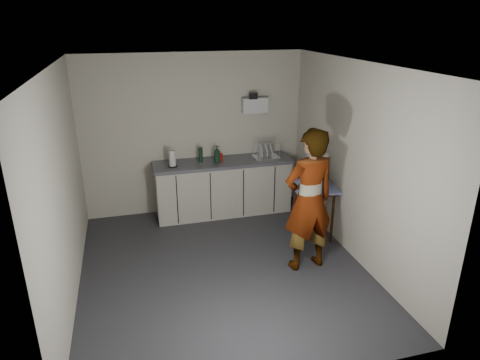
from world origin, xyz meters
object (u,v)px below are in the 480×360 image
object	(u,v)px
dark_bottle	(201,155)
standing_man	(309,201)
soda_can	(221,157)
dish_rack	(266,154)
soap_bottle	(217,154)
paper_towel	(172,159)
bakery_box	(316,178)
kitchen_counter	(223,189)
side_table	(314,192)

from	to	relation	value
dark_bottle	standing_man	bearing A→B (deg)	-62.53
soda_can	dark_bottle	xyz separation A→B (m)	(-0.33, 0.01, 0.06)
standing_man	dish_rack	bearing A→B (deg)	-99.08
soap_bottle	dark_bottle	world-z (taller)	soap_bottle
dark_bottle	dish_rack	xyz separation A→B (m)	(1.08, -0.07, -0.05)
standing_man	dish_rack	size ratio (longest dim) A/B	4.50
dish_rack	standing_man	bearing A→B (deg)	-91.76
dark_bottle	dish_rack	bearing A→B (deg)	-3.78
soap_bottle	soda_can	world-z (taller)	soap_bottle
standing_man	dark_bottle	distance (m)	2.21
soda_can	dark_bottle	world-z (taller)	dark_bottle
paper_towel	bakery_box	xyz separation A→B (m)	(1.96, -1.02, -0.13)
paper_towel	dark_bottle	bearing A→B (deg)	13.74
kitchen_counter	dark_bottle	size ratio (longest dim) A/B	9.30
soda_can	bakery_box	xyz separation A→B (m)	(1.17, -1.13, -0.07)
side_table	dark_bottle	size ratio (longest dim) A/B	3.33
standing_man	dish_rack	distance (m)	1.89
kitchen_counter	standing_man	size ratio (longest dim) A/B	1.19
standing_man	soda_can	distance (m)	2.07
standing_man	paper_towel	bearing A→B (deg)	-58.52
soda_can	paper_towel	distance (m)	0.80
soap_bottle	bakery_box	xyz separation A→B (m)	(1.25, -1.04, -0.15)
side_table	standing_man	xyz separation A→B (m)	(-0.43, -0.76, 0.24)
side_table	soda_can	size ratio (longest dim) A/B	6.51
soda_can	side_table	bearing A→B (deg)	-46.58
standing_man	soap_bottle	world-z (taller)	standing_man
side_table	paper_towel	xyz separation A→B (m)	(-1.91, 1.08, 0.33)
side_table	dark_bottle	distance (m)	1.91
soap_bottle	paper_towel	distance (m)	0.71
soda_can	bakery_box	distance (m)	1.62
soap_bottle	paper_towel	size ratio (longest dim) A/B	1.06
soda_can	dish_rack	xyz separation A→B (m)	(0.75, -0.06, 0.00)
soap_bottle	paper_towel	xyz separation A→B (m)	(-0.71, -0.02, -0.01)
side_table	bakery_box	bearing A→B (deg)	64.69
dish_rack	kitchen_counter	bearing A→B (deg)	178.02
bakery_box	soap_bottle	bearing A→B (deg)	167.23
bakery_box	paper_towel	bearing A→B (deg)	179.52
standing_man	paper_towel	world-z (taller)	standing_man
dark_bottle	paper_towel	xyz separation A→B (m)	(-0.46, -0.11, 0.00)
standing_man	soap_bottle	distance (m)	2.02
side_table	paper_towel	size ratio (longest dim) A/B	3.06
soap_bottle	bakery_box	size ratio (longest dim) A/B	0.64
soda_can	dish_rack	world-z (taller)	dish_rack
side_table	dish_rack	xyz separation A→B (m)	(-0.37, 1.13, 0.28)
dish_rack	soap_bottle	bearing A→B (deg)	-178.29
kitchen_counter	dark_bottle	distance (m)	0.70
standing_man	bakery_box	xyz separation A→B (m)	(0.47, 0.82, -0.04)
kitchen_counter	dish_rack	size ratio (longest dim) A/B	5.37
side_table	soda_can	bearing A→B (deg)	143.10
kitchen_counter	paper_towel	xyz separation A→B (m)	(-0.81, -0.07, 0.61)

